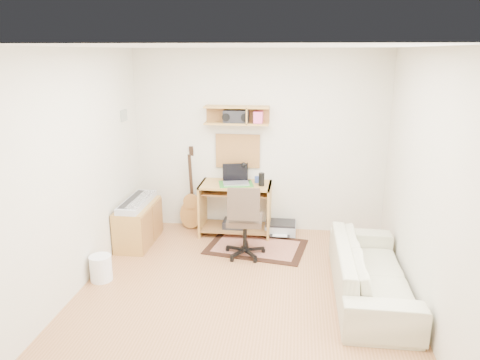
# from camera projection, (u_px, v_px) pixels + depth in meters

# --- Properties ---
(floor) EXTENTS (3.60, 4.00, 0.01)m
(floor) POSITION_uv_depth(u_px,v_px,m) (242.00, 295.00, 4.98)
(floor) COLOR #B07749
(floor) RESTS_ON ground
(ceiling) EXTENTS (3.60, 4.00, 0.01)m
(ceiling) POSITION_uv_depth(u_px,v_px,m) (242.00, 46.00, 4.27)
(ceiling) COLOR white
(ceiling) RESTS_ON ground
(back_wall) EXTENTS (3.60, 0.01, 2.60)m
(back_wall) POSITION_uv_depth(u_px,v_px,m) (259.00, 142.00, 6.54)
(back_wall) COLOR beige
(back_wall) RESTS_ON ground
(left_wall) EXTENTS (0.01, 4.00, 2.60)m
(left_wall) POSITION_uv_depth(u_px,v_px,m) (73.00, 174.00, 4.85)
(left_wall) COLOR beige
(left_wall) RESTS_ON ground
(right_wall) EXTENTS (0.01, 4.00, 2.60)m
(right_wall) POSITION_uv_depth(u_px,v_px,m) (427.00, 186.00, 4.41)
(right_wall) COLOR beige
(right_wall) RESTS_ON ground
(wall_shelf) EXTENTS (0.90, 0.25, 0.26)m
(wall_shelf) POSITION_uv_depth(u_px,v_px,m) (237.00, 115.00, 6.35)
(wall_shelf) COLOR #BA8941
(wall_shelf) RESTS_ON back_wall
(cork_board) EXTENTS (0.64, 0.03, 0.49)m
(cork_board) POSITION_uv_depth(u_px,v_px,m) (238.00, 151.00, 6.59)
(cork_board) COLOR tan
(cork_board) RESTS_ON back_wall
(wall_photo) EXTENTS (0.02, 0.20, 0.15)m
(wall_photo) POSITION_uv_depth(u_px,v_px,m) (124.00, 116.00, 6.16)
(wall_photo) COLOR #4C8CBF
(wall_photo) RESTS_ON left_wall
(desk) EXTENTS (1.00, 0.55, 0.75)m
(desk) POSITION_uv_depth(u_px,v_px,m) (236.00, 209.00, 6.56)
(desk) COLOR #BA8941
(desk) RESTS_ON floor
(laptop) EXTENTS (0.43, 0.43, 0.27)m
(laptop) POSITION_uv_depth(u_px,v_px,m) (236.00, 175.00, 6.40)
(laptop) COLOR silver
(laptop) RESTS_ON desk
(speaker) EXTENTS (0.08, 0.08, 0.18)m
(speaker) POSITION_uv_depth(u_px,v_px,m) (262.00, 179.00, 6.34)
(speaker) COLOR black
(speaker) RESTS_ON desk
(desk_lamp) EXTENTS (0.10, 0.10, 0.29)m
(desk_lamp) POSITION_uv_depth(u_px,v_px,m) (248.00, 172.00, 6.54)
(desk_lamp) COLOR black
(desk_lamp) RESTS_ON desk
(pencil_cup) EXTENTS (0.06, 0.06, 0.09)m
(pencil_cup) POSITION_uv_depth(u_px,v_px,m) (257.00, 179.00, 6.51)
(pencil_cup) COLOR #324896
(pencil_cup) RESTS_ON desk
(boombox) EXTENTS (0.35, 0.16, 0.18)m
(boombox) POSITION_uv_depth(u_px,v_px,m) (236.00, 117.00, 6.35)
(boombox) COLOR black
(boombox) RESTS_ON wall_shelf
(rug) EXTENTS (1.41, 1.06, 0.02)m
(rug) POSITION_uv_depth(u_px,v_px,m) (256.00, 247.00, 6.18)
(rug) COLOR tan
(rug) RESTS_ON floor
(task_chair) EXTENTS (0.51, 0.51, 0.98)m
(task_chair) POSITION_uv_depth(u_px,v_px,m) (245.00, 220.00, 5.81)
(task_chair) COLOR #3B2E23
(task_chair) RESTS_ON floor
(cabinet) EXTENTS (0.40, 0.90, 0.55)m
(cabinet) POSITION_uv_depth(u_px,v_px,m) (138.00, 224.00, 6.27)
(cabinet) COLOR #BA8941
(cabinet) RESTS_ON floor
(music_keyboard) EXTENTS (0.28, 0.90, 0.08)m
(music_keyboard) POSITION_uv_depth(u_px,v_px,m) (137.00, 202.00, 6.18)
(music_keyboard) COLOR #B2B5BA
(music_keyboard) RESTS_ON cabinet
(guitar) EXTENTS (0.33, 0.21, 1.23)m
(guitar) POSITION_uv_depth(u_px,v_px,m) (190.00, 188.00, 6.71)
(guitar) COLOR #AF7636
(guitar) RESTS_ON floor
(waste_basket) EXTENTS (0.28, 0.28, 0.30)m
(waste_basket) POSITION_uv_depth(u_px,v_px,m) (101.00, 268.00, 5.26)
(waste_basket) COLOR white
(waste_basket) RESTS_ON floor
(printer) EXTENTS (0.44, 0.34, 0.17)m
(printer) POSITION_uv_depth(u_px,v_px,m) (281.00, 228.00, 6.63)
(printer) COLOR #A5A8AA
(printer) RESTS_ON floor
(sofa) EXTENTS (0.56, 1.93, 0.75)m
(sofa) POSITION_uv_depth(u_px,v_px,m) (372.00, 263.00, 4.88)
(sofa) COLOR #BBB594
(sofa) RESTS_ON floor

